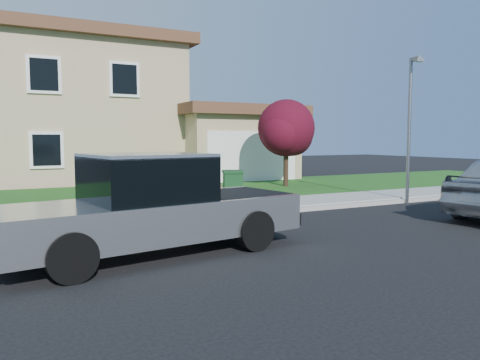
# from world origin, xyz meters

# --- Properties ---
(ground) EXTENTS (80.00, 80.00, 0.00)m
(ground) POSITION_xyz_m (0.00, 0.00, 0.00)
(ground) COLOR black
(ground) RESTS_ON ground
(curb) EXTENTS (40.00, 0.20, 0.12)m
(curb) POSITION_xyz_m (1.00, 2.90, 0.06)
(curb) COLOR gray
(curb) RESTS_ON ground
(sidewalk) EXTENTS (40.00, 2.00, 0.15)m
(sidewalk) POSITION_xyz_m (1.00, 4.00, 0.07)
(sidewalk) COLOR gray
(sidewalk) RESTS_ON ground
(lawn) EXTENTS (40.00, 7.00, 0.10)m
(lawn) POSITION_xyz_m (1.00, 8.50, 0.05)
(lawn) COLOR #174A15
(lawn) RESTS_ON ground
(house) EXTENTS (14.00, 11.30, 6.85)m
(house) POSITION_xyz_m (1.31, 16.38, 3.17)
(house) COLOR tan
(house) RESTS_ON ground
(pickup_truck) EXTENTS (5.65, 2.65, 1.79)m
(pickup_truck) POSITION_xyz_m (-1.54, 0.03, 0.83)
(pickup_truck) COLOR black
(pickup_truck) RESTS_ON ground
(woman) EXTENTS (0.64, 0.54, 1.63)m
(woman) POSITION_xyz_m (0.57, 2.23, 0.77)
(woman) COLOR tan
(woman) RESTS_ON ground
(ornamental_tree) EXTENTS (2.60, 2.34, 3.56)m
(ornamental_tree) POSITION_xyz_m (6.66, 8.36, 2.38)
(ornamental_tree) COLOR black
(ornamental_tree) RESTS_ON lawn
(trash_bin) EXTENTS (0.79, 0.84, 0.97)m
(trash_bin) POSITION_xyz_m (2.19, 4.40, 0.64)
(trash_bin) COLOR #0E3515
(trash_bin) RESTS_ON sidewalk
(street_lamp) EXTENTS (0.31, 0.59, 4.54)m
(street_lamp) POSITION_xyz_m (7.56, 2.70, 2.59)
(street_lamp) COLOR slate
(street_lamp) RESTS_ON ground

